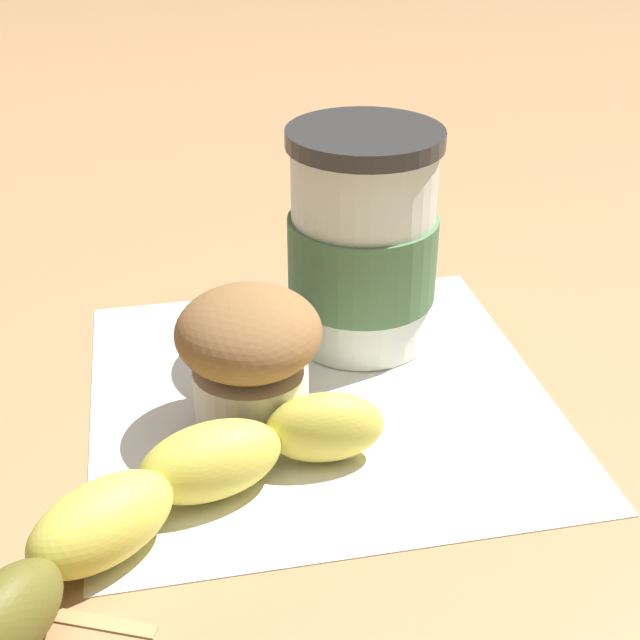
% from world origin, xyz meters
% --- Properties ---
extents(ground_plane, '(3.00, 3.00, 0.00)m').
position_xyz_m(ground_plane, '(0.00, 0.00, 0.00)').
color(ground_plane, '#A87C51').
extents(paper_napkin, '(0.27, 0.27, 0.00)m').
position_xyz_m(paper_napkin, '(0.00, 0.00, 0.00)').
color(paper_napkin, white).
rests_on(paper_napkin, ground_plane).
extents(coffee_cup, '(0.09, 0.09, 0.13)m').
position_xyz_m(coffee_cup, '(-0.06, 0.04, 0.07)').
color(coffee_cup, silver).
rests_on(coffee_cup, paper_napkin).
extents(muffin, '(0.08, 0.08, 0.08)m').
position_xyz_m(muffin, '(0.01, -0.04, 0.04)').
color(muffin, white).
rests_on(muffin, paper_napkin).
extents(banana, '(0.14, 0.21, 0.04)m').
position_xyz_m(banana, '(0.09, -0.09, 0.02)').
color(banana, '#D6CC4C').
rests_on(banana, paper_napkin).
extents(wooden_stirrer, '(0.05, 0.10, 0.00)m').
position_xyz_m(wooden_stirrer, '(0.12, -0.15, 0.00)').
color(wooden_stirrer, tan).
rests_on(wooden_stirrer, ground_plane).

